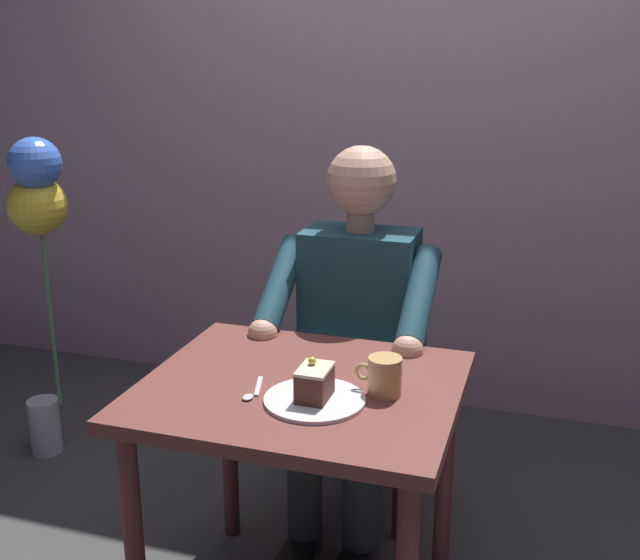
{
  "coord_description": "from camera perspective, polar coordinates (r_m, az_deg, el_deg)",
  "views": [
    {
      "loc": [
        -0.59,
        1.69,
        1.53
      ],
      "look_at": [
        -0.02,
        -0.1,
        0.96
      ],
      "focal_mm": 42.7,
      "sensor_mm": 36.0,
      "label": 1
    }
  ],
  "objects": [
    {
      "name": "dining_table",
      "position": [
        2.01,
        -1.42,
        -10.5
      ],
      "size": [
        0.81,
        0.69,
        0.71
      ],
      "color": "brown",
      "rests_on": "ground"
    },
    {
      "name": "cafe_rear_panel",
      "position": [
        3.26,
        7.52,
        16.24
      ],
      "size": [
        6.4,
        0.12,
        3.0
      ],
      "primitive_type": "cube",
      "color": "#B290A0",
      "rests_on": "ground"
    },
    {
      "name": "seated_person",
      "position": [
        2.44,
        2.51,
        -4.21
      ],
      "size": [
        0.53,
        0.58,
        1.25
      ],
      "color": "#1E4656",
      "rests_on": "ground"
    },
    {
      "name": "balloon_display",
      "position": [
        2.93,
        -20.37,
        3.34
      ],
      "size": [
        0.25,
        0.21,
        1.24
      ],
      "color": "#B2C1C6",
      "rests_on": "ground"
    },
    {
      "name": "dessert_plate",
      "position": [
        1.87,
        -0.41,
        -8.97
      ],
      "size": [
        0.25,
        0.25,
        0.01
      ],
      "primitive_type": "cylinder",
      "color": "silver",
      "rests_on": "dining_table"
    },
    {
      "name": "cake_slice",
      "position": [
        1.85,
        -0.41,
        -7.69
      ],
      "size": [
        0.07,
        0.1,
        0.1
      ],
      "color": "#552D26",
      "rests_on": "dessert_plate"
    },
    {
      "name": "dessert_spoon",
      "position": [
        1.92,
        -5.06,
        -8.37
      ],
      "size": [
        0.04,
        0.14,
        0.01
      ],
      "color": "silver",
      "rests_on": "dining_table"
    },
    {
      "name": "chair",
      "position": [
        2.66,
        3.42,
        -6.37
      ],
      "size": [
        0.42,
        0.42,
        0.88
      ],
      "color": "brown",
      "rests_on": "ground"
    },
    {
      "name": "coffee_cup",
      "position": [
        1.89,
        4.81,
        -7.2
      ],
      "size": [
        0.12,
        0.08,
        0.1
      ],
      "color": "tan",
      "rests_on": "dining_table"
    }
  ]
}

